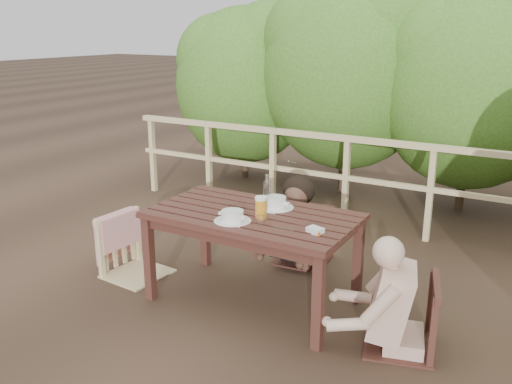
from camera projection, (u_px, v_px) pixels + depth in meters
The scene contains 16 objects.
ground at pixel (253, 300), 4.44m from camera, with size 60.00×60.00×0.00m, color #4A3425.
table at pixel (253, 258), 4.34m from camera, with size 1.58×0.89×0.73m, color #3C1F18.
chair_left at pixel (134, 221), 4.75m from camera, with size 0.50×0.50×1.01m, color tan.
chair_far at pixel (304, 213), 5.05m from camera, with size 0.48×0.48×0.96m, color #3C1F18.
chair_right at pixel (404, 282), 3.67m from camera, with size 0.48×0.48×0.97m, color #3C1F18.
woman at pixel (305, 194), 5.02m from camera, with size 0.53×0.65×1.31m, color black, non-canonical shape.
diner_right at pixel (410, 259), 3.60m from camera, with size 0.53×0.65×1.31m, color #D2A58F, non-canonical shape.
railing at pixel (346, 182), 5.95m from camera, with size 5.60×0.10×1.01m, color tan.
hedge_row at pixel (422, 46), 6.35m from camera, with size 6.60×1.60×3.80m, color #3C6720, non-canonical shape.
soup_near at pixel (232, 217), 4.05m from camera, with size 0.28×0.28×0.09m, color white.
soup_far at pixel (275, 203), 4.35m from camera, with size 0.30×0.30×0.10m, color silver.
bread_roll at pixel (235, 217), 4.06m from camera, with size 0.14×0.11×0.08m, color #B36E38.
beer_glass at pixel (261, 208), 4.10m from camera, with size 0.09×0.09×0.18m, color gold.
bottle at pixel (267, 191), 4.35m from camera, with size 0.07×0.07×0.27m, color silver.
tumbler at pixel (260, 221), 3.99m from camera, with size 0.06×0.06×0.07m, color silver.
butter_tub at pixel (315, 231), 3.82m from camera, with size 0.11×0.08×0.05m, color white.
Camera 1 is at (2.02, -3.45, 2.12)m, focal length 38.56 mm.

